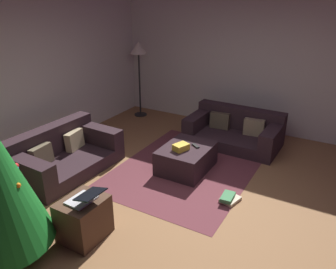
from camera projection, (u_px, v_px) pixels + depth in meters
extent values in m
plane|color=brown|center=(193.00, 208.00, 4.43)|extent=(6.40, 6.40, 0.00)
cube|color=beige|center=(17.00, 81.00, 5.35)|extent=(6.40, 0.12, 2.60)
cube|color=beige|center=(267.00, 66.00, 6.41)|extent=(0.12, 6.40, 2.60)
cube|color=#2D1E23|center=(68.00, 165.00, 5.30)|extent=(1.68, 1.02, 0.22)
cube|color=#2D1E23|center=(49.00, 140.00, 5.35)|extent=(1.66, 0.30, 0.45)
cube|color=#2D1E23|center=(97.00, 135.00, 5.75)|extent=(0.27, 0.97, 0.30)
cube|color=#2D1E23|center=(27.00, 169.00, 4.65)|extent=(0.27, 0.97, 0.30)
cube|color=tan|center=(74.00, 140.00, 5.54)|extent=(0.38, 0.19, 0.31)
cube|color=brown|center=(41.00, 156.00, 5.02)|extent=(0.37, 0.17, 0.31)
cube|color=#2D1E23|center=(233.00, 139.00, 6.21)|extent=(0.97, 1.67, 0.21)
cube|color=#2D1E23|center=(240.00, 118.00, 6.36)|extent=(0.27, 1.66, 0.42)
cube|color=#2D1E23|center=(273.00, 135.00, 5.78)|extent=(0.94, 0.26, 0.27)
cube|color=#2D1E23|center=(199.00, 120.00, 6.45)|extent=(0.94, 0.26, 0.27)
cube|color=#8C7A5B|center=(254.00, 127.00, 6.07)|extent=(0.16, 0.37, 0.30)
cube|color=brown|center=(220.00, 121.00, 6.38)|extent=(0.17, 0.37, 0.31)
cube|color=#2D1E23|center=(186.00, 158.00, 5.32)|extent=(0.90, 0.70, 0.39)
cube|color=gold|center=(181.00, 147.00, 5.13)|extent=(0.27, 0.23, 0.10)
cube|color=black|center=(196.00, 146.00, 5.26)|extent=(0.13, 0.16, 0.02)
cylinder|color=brown|center=(5.00, 247.00, 3.63)|extent=(0.10, 0.10, 0.18)
sphere|color=#2699E5|center=(16.00, 168.00, 3.46)|extent=(0.06, 0.06, 0.06)
sphere|color=orange|center=(18.00, 185.00, 3.27)|extent=(0.05, 0.05, 0.05)
sphere|color=red|center=(16.00, 166.00, 3.47)|extent=(0.06, 0.06, 0.06)
cube|color=#4C3323|center=(84.00, 219.00, 3.83)|extent=(0.52, 0.44, 0.49)
cube|color=silver|center=(82.00, 200.00, 3.73)|extent=(0.32, 0.25, 0.02)
cube|color=black|center=(90.00, 194.00, 3.61)|extent=(0.32, 0.25, 0.07)
cube|color=beige|center=(230.00, 200.00, 4.57)|extent=(0.31, 0.26, 0.05)
cube|color=#387A47|center=(228.00, 197.00, 4.54)|extent=(0.27, 0.17, 0.05)
cylinder|color=black|center=(141.00, 114.00, 7.71)|extent=(0.28, 0.28, 0.02)
cylinder|color=black|center=(140.00, 85.00, 7.44)|extent=(0.04, 0.04, 1.39)
cone|color=beige|center=(138.00, 48.00, 7.11)|extent=(0.36, 0.36, 0.24)
cube|color=brown|center=(186.00, 169.00, 5.40)|extent=(2.60, 2.00, 0.01)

